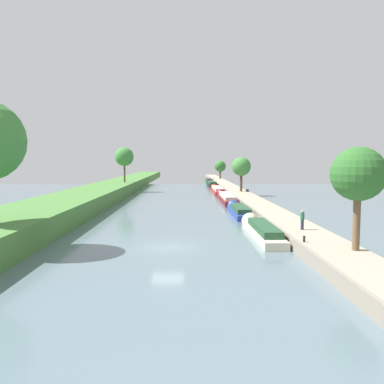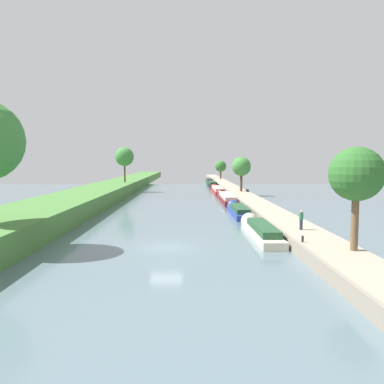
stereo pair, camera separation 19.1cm
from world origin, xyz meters
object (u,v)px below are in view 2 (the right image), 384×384
(narrowboat_black, at_px, (212,184))
(park_bench, at_px, (247,190))
(narrowboat_cream, at_px, (260,230))
(narrowboat_red, at_px, (217,190))
(narrowboat_maroon, at_px, (226,198))
(narrowboat_blue, at_px, (238,211))
(person_walking, at_px, (301,219))
(narrowboat_green, at_px, (209,181))
(mooring_bollard_far, at_px, (214,178))
(mooring_bollard_near, at_px, (303,239))

(narrowboat_black, xyz_separation_m, park_bench, (4.85, -26.57, 0.65))
(narrowboat_cream, bearing_deg, narrowboat_red, 90.28)
(narrowboat_maroon, bearing_deg, narrowboat_blue, -90.23)
(narrowboat_red, relative_size, person_walking, 10.25)
(narrowboat_green, bearing_deg, narrowboat_maroon, -89.94)
(narrowboat_black, xyz_separation_m, mooring_bollard_far, (1.89, 21.67, 0.53))
(narrowboat_black, relative_size, person_walking, 8.22)
(narrowboat_red, height_order, person_walking, person_walking)
(narrowboat_blue, xyz_separation_m, park_bench, (4.84, 23.72, 0.77))
(narrowboat_cream, bearing_deg, narrowboat_black, 90.18)
(narrowboat_green, distance_m, person_walking, 80.46)
(narrowboat_cream, xyz_separation_m, narrowboat_green, (-0.19, 78.04, 0.13))
(narrowboat_black, bearing_deg, mooring_bollard_far, 85.02)
(narrowboat_cream, height_order, person_walking, person_walking)
(narrowboat_red, bearing_deg, narrowboat_blue, -89.95)
(narrowboat_maroon, distance_m, person_walking, 31.58)
(narrowboat_green, distance_m, mooring_bollard_near, 85.28)
(narrowboat_maroon, height_order, mooring_bollard_near, mooring_bollard_near)
(narrowboat_cream, height_order, narrowboat_blue, narrowboat_blue)
(narrowboat_maroon, distance_m, narrowboat_red, 17.83)
(narrowboat_black, relative_size, mooring_bollard_far, 30.31)
(narrowboat_maroon, relative_size, person_walking, 10.28)
(narrowboat_cream, xyz_separation_m, narrowboat_maroon, (-0.13, 29.05, 0.05))
(narrowboat_cream, relative_size, narrowboat_green, 0.81)
(narrowboat_black, distance_m, mooring_bollard_near, 70.75)
(narrowboat_green, relative_size, mooring_bollard_far, 33.76)
(park_bench, bearing_deg, narrowboat_green, 96.71)
(narrowboat_cream, relative_size, narrowboat_blue, 1.08)
(narrowboat_black, xyz_separation_m, mooring_bollard_near, (1.89, -70.72, 0.53))
(narrowboat_cream, height_order, mooring_bollard_near, mooring_bollard_near)
(narrowboat_cream, bearing_deg, narrowboat_maroon, 90.26)
(narrowboat_cream, height_order, narrowboat_maroon, narrowboat_maroon)
(narrowboat_black, relative_size, mooring_bollard_near, 30.31)
(narrowboat_maroon, distance_m, mooring_bollard_near, 36.32)
(person_walking, bearing_deg, mooring_bollard_far, 90.88)
(mooring_bollard_far, distance_m, park_bench, 48.32)
(mooring_bollard_near, bearing_deg, person_walking, 74.60)
(narrowboat_red, bearing_deg, mooring_bollard_near, -87.98)
(narrowboat_black, distance_m, park_bench, 27.01)
(narrowboat_green, height_order, person_walking, person_walking)
(narrowboat_red, distance_m, narrowboat_black, 16.62)
(narrowboat_maroon, xyz_separation_m, mooring_bollard_near, (1.82, -36.27, 0.60))
(narrowboat_blue, xyz_separation_m, narrowboat_maroon, (0.06, 15.83, 0.05))
(narrowboat_red, xyz_separation_m, park_bench, (4.87, -9.94, 0.76))
(narrowboat_blue, height_order, narrowboat_black, narrowboat_black)
(person_walking, bearing_deg, narrowboat_cream, 142.22)
(narrowboat_cream, distance_m, park_bench, 37.24)
(mooring_bollard_far, bearing_deg, narrowboat_maroon, -91.86)
(narrowboat_blue, bearing_deg, person_walking, -78.30)
(narrowboat_maroon, xyz_separation_m, person_walking, (3.16, -31.40, 1.24))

